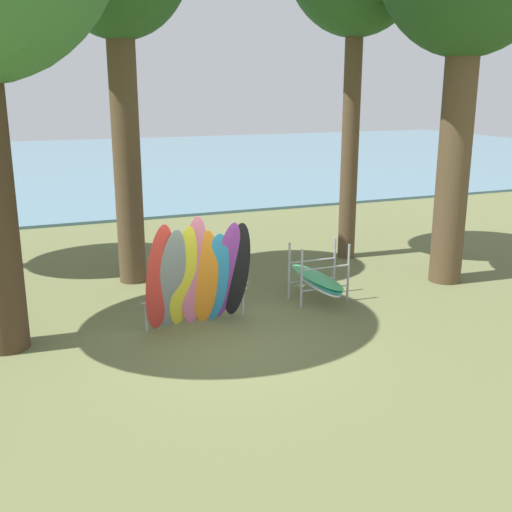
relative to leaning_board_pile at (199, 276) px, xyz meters
The scene contains 4 objects.
ground_plane 1.30m from the leaning_board_pile, 80.75° to the right, with size 80.00×80.00×0.00m, color #60663D.
lake_water 28.35m from the leaning_board_pile, 89.74° to the left, with size 80.00×36.00×0.10m, color slate.
leaning_board_pile is the anchor object (origin of this frame).
board_storage_rack 2.93m from the leaning_board_pile, 11.75° to the left, with size 1.15×2.13×1.25m.
Camera 1 is at (-3.30, -9.81, 4.39)m, focal length 43.38 mm.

